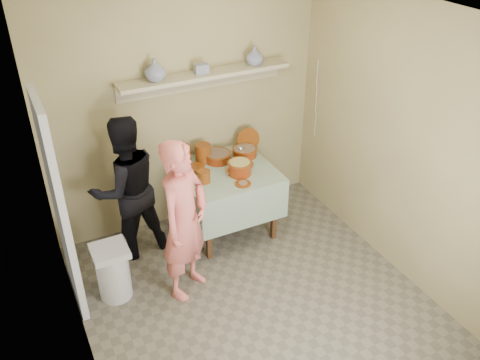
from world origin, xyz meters
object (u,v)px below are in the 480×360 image
person_helper (126,189)px  serving_table (226,179)px  trash_bin (113,272)px  cazuela_rice (240,167)px  person_cook (185,221)px

person_helper → serving_table: bearing=166.2°
person_helper → trash_bin: person_helper is taller
cazuela_rice → trash_bin: bearing=-167.0°
person_cook → cazuela_rice: bearing=-2.3°
person_cook → serving_table: size_ratio=1.62×
person_helper → serving_table: (1.04, -0.10, -0.12)m
person_cook → person_helper: (-0.31, 0.80, -0.02)m
trash_bin → person_cook: bearing=-17.7°
serving_table → cazuela_rice: 0.27m
person_cook → serving_table: bearing=7.4°
person_helper → person_cook: bearing=102.9°
person_helper → cazuela_rice: size_ratio=4.63×
person_cook → cazuela_rice: (0.82, 0.55, 0.06)m
person_helper → cazuela_rice: person_helper is taller
person_cook → person_helper: bearing=75.1°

